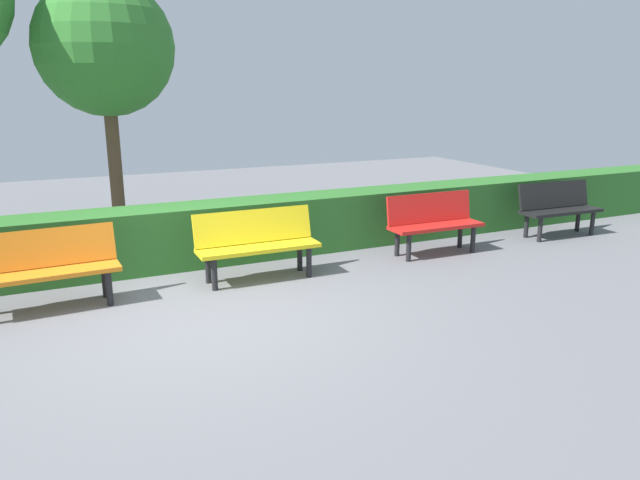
% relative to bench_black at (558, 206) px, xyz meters
% --- Properties ---
extents(ground_plane, '(22.07, 22.07, 0.00)m').
position_rel_bench_black_xyz_m(ground_plane, '(6.11, 0.99, -0.48)').
color(ground_plane, slate).
extents(bench_black, '(1.41, 0.52, 0.86)m').
position_rel_bench_black_xyz_m(bench_black, '(0.00, 0.00, 0.00)').
color(bench_black, black).
rests_on(bench_black, ground_plane).
extents(bench_red, '(1.41, 0.47, 0.86)m').
position_rel_bench_black_xyz_m(bench_red, '(2.44, 0.01, 0.00)').
color(bench_red, red).
rests_on(bench_red, ground_plane).
extents(bench_yellow, '(1.53, 0.48, 0.86)m').
position_rel_bench_black_xyz_m(bench_yellow, '(5.13, 0.04, 0.00)').
color(bench_yellow, yellow).
rests_on(bench_yellow, ground_plane).
extents(bench_orange, '(1.51, 0.53, 0.86)m').
position_rel_bench_black_xyz_m(bench_orange, '(7.53, 0.05, 0.00)').
color(bench_orange, orange).
rests_on(bench_orange, ground_plane).
extents(hedge_row, '(18.07, 0.68, 0.81)m').
position_rel_bench_black_xyz_m(hedge_row, '(5.00, -0.93, -0.07)').
color(hedge_row, '#2D6B28').
rests_on(hedge_row, ground_plane).
extents(tree_near, '(2.08, 2.08, 3.97)m').
position_rel_bench_black_xyz_m(tree_near, '(6.39, -3.08, 2.43)').
color(tree_near, brown).
rests_on(tree_near, ground_plane).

